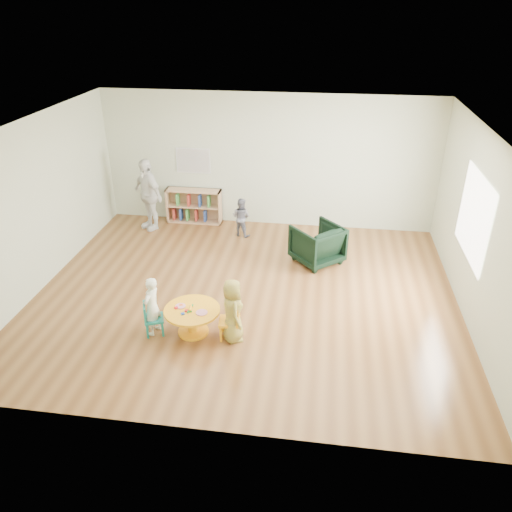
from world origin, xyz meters
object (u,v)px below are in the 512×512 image
(kid_chair_left, at_px, (151,318))
(toddler, at_px, (241,217))
(kid_chair_right, at_px, (232,320))
(armchair, at_px, (317,244))
(child_right, at_px, (232,311))
(adult_caretaker, at_px, (148,194))
(bookshelf, at_px, (194,206))
(activity_table, at_px, (192,316))
(child_left, at_px, (152,306))

(kid_chair_left, height_order, toddler, toddler)
(kid_chair_right, bearing_deg, armchair, -29.83)
(child_right, relative_size, toddler, 1.20)
(child_right, xyz_separation_m, adult_caretaker, (-2.48, 3.62, 0.27))
(toddler, bearing_deg, kid_chair_right, 117.15)
(kid_chair_left, relative_size, toddler, 0.63)
(armchair, distance_m, toddler, 1.87)
(bookshelf, bearing_deg, child_right, -68.30)
(bookshelf, distance_m, toddler, 1.29)
(kid_chair_right, distance_m, toddler, 3.52)
(activity_table, height_order, kid_chair_right, kid_chair_right)
(bookshelf, bearing_deg, child_left, -83.93)
(kid_chair_right, relative_size, toddler, 0.68)
(kid_chair_left, xyz_separation_m, kid_chair_right, (1.20, 0.07, 0.02))
(kid_chair_left, height_order, adult_caretaker, adult_caretaker)
(activity_table, bearing_deg, kid_chair_left, -170.03)
(bookshelf, distance_m, child_left, 4.13)
(bookshelf, bearing_deg, adult_caretaker, -150.68)
(armchair, height_order, adult_caretaker, adult_caretaker)
(activity_table, distance_m, child_left, 0.61)
(bookshelf, distance_m, adult_caretaker, 1.05)
(kid_chair_left, distance_m, toddler, 3.64)
(child_left, xyz_separation_m, child_right, (1.19, 0.01, 0.03))
(bookshelf, height_order, adult_caretaker, adult_caretaker)
(child_left, bearing_deg, adult_caretaker, -146.64)
(kid_chair_left, distance_m, armchair, 3.51)
(bookshelf, relative_size, toddler, 1.46)
(kid_chair_left, relative_size, armchair, 0.63)
(child_left, relative_size, child_right, 0.94)
(adult_caretaker, bearing_deg, kid_chair_right, -18.23)
(kid_chair_right, distance_m, child_right, 0.20)
(toddler, bearing_deg, adult_caretaker, 16.81)
(bookshelf, xyz_separation_m, child_left, (0.44, -4.11, 0.10))
(kid_chair_left, height_order, kid_chair_right, kid_chair_right)
(bookshelf, relative_size, child_left, 1.29)
(child_right, relative_size, adult_caretaker, 0.64)
(child_left, bearing_deg, armchair, 152.01)
(child_left, distance_m, child_right, 1.19)
(kid_chair_right, xyz_separation_m, toddler, (-0.46, 3.49, 0.11))
(child_right, bearing_deg, child_left, 67.63)
(activity_table, distance_m, kid_chair_right, 0.61)
(toddler, xyz_separation_m, adult_caretaker, (-2.00, 0.10, 0.36))
(armchair, xyz_separation_m, child_left, (-2.32, -2.58, 0.09))
(armchair, height_order, toddler, toddler)
(bookshelf, relative_size, armchair, 1.47)
(kid_chair_left, bearing_deg, adult_caretaker, 178.44)
(toddler, height_order, adult_caretaker, adult_caretaker)
(kid_chair_left, relative_size, child_right, 0.52)
(activity_table, bearing_deg, toddler, 87.65)
(kid_chair_left, xyz_separation_m, child_left, (0.02, 0.03, 0.19))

